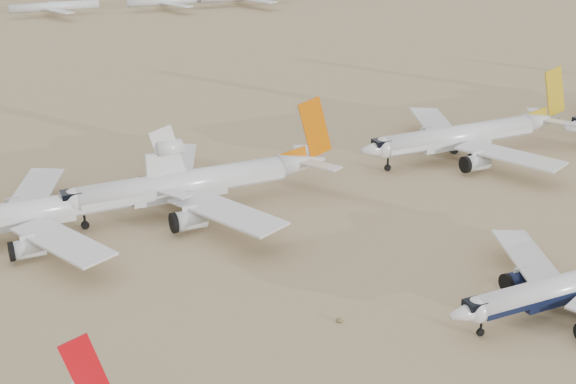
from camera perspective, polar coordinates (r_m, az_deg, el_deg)
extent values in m
plane|color=#836C4C|center=(124.10, 19.54, -8.67)|extent=(7000.00, 7000.00, 0.00)
cylinder|color=silver|center=(124.13, 19.20, -6.31)|extent=(32.20, 3.81, 3.81)
cube|color=black|center=(124.35, 19.18, -6.51)|extent=(31.56, 3.86, 0.86)
sphere|color=silver|center=(114.28, 13.31, -8.16)|extent=(3.81, 3.81, 3.81)
cube|color=black|center=(113.44, 13.13, -7.77)|extent=(2.66, 2.47, 0.95)
cube|color=silver|center=(133.15, 16.62, -4.35)|extent=(12.44, 19.60, 0.60)
cylinder|color=black|center=(129.05, 16.09, -6.00)|extent=(4.47, 2.74, 2.74)
cylinder|color=black|center=(116.72, 13.53, -9.66)|extent=(1.14, 0.48, 1.14)
cylinder|color=black|center=(128.26, 18.63, -7.10)|extent=(1.60, 0.95, 1.60)
cube|color=#B60810|center=(93.22, -14.19, -12.15)|extent=(5.49, 0.28, 9.05)
cylinder|color=silver|center=(183.90, 12.03, 3.94)|extent=(39.18, 4.76, 4.76)
cube|color=silver|center=(184.08, 12.02, 3.76)|extent=(38.40, 4.83, 1.07)
sphere|color=silver|center=(173.09, 6.83, 3.15)|extent=(4.76, 4.76, 4.76)
cube|color=black|center=(172.32, 6.65, 3.53)|extent=(3.33, 3.10, 1.19)
cone|color=silver|center=(199.02, 17.65, 4.85)|extent=(9.80, 4.76, 4.76)
cube|color=silver|center=(175.92, 15.48, 2.52)|extent=(15.13, 23.85, 0.74)
cube|color=silver|center=(197.03, 18.95, 4.71)|extent=(6.22, 8.13, 0.29)
cylinder|color=silver|center=(176.36, 13.27, 2.04)|extent=(5.44, 3.43, 3.43)
cube|color=silver|center=(196.43, 10.32, 4.95)|extent=(15.13, 23.85, 0.74)
cube|color=silver|center=(203.28, 17.21, 5.42)|extent=(6.22, 8.13, 0.29)
cylinder|color=silver|center=(190.95, 9.70, 3.83)|extent=(5.44, 3.43, 3.43)
cube|color=#BD9718|center=(199.11, 18.45, 6.80)|extent=(7.43, 0.38, 12.24)
cylinder|color=black|center=(175.27, 7.10, 1.73)|extent=(1.43, 0.60, 1.43)
cylinder|color=black|center=(183.78, 12.95, 2.38)|extent=(2.00, 1.19, 2.00)
cylinder|color=black|center=(188.73, 11.72, 2.99)|extent=(2.00, 1.19, 2.00)
cylinder|color=silver|center=(152.50, -7.44, 0.60)|extent=(40.45, 4.94, 4.94)
cube|color=silver|center=(152.72, -7.42, 0.39)|extent=(39.64, 5.02, 1.11)
sphere|color=silver|center=(148.10, -14.86, -0.63)|extent=(4.94, 4.94, 4.94)
cube|color=black|center=(147.49, -15.20, -0.19)|extent=(3.46, 3.21, 1.24)
cone|color=silver|center=(161.20, 1.01, 2.11)|extent=(10.11, 4.94, 4.94)
cube|color=silver|center=(141.27, -4.38, -1.41)|extent=(15.62, 24.62, 0.76)
cube|color=silver|center=(157.93, 2.40, 1.91)|extent=(6.42, 8.39, 0.30)
cylinder|color=silver|center=(144.20, -6.95, -1.98)|extent=(5.62, 3.56, 3.56)
cube|color=silver|center=(166.46, -7.97, 2.09)|extent=(15.62, 24.62, 0.76)
cube|color=silver|center=(165.77, 0.90, 2.90)|extent=(6.42, 8.39, 0.30)
cylinder|color=silver|center=(161.98, -9.26, 0.61)|extent=(5.62, 3.56, 3.56)
cube|color=#C35801|center=(160.20, 1.93, 4.61)|extent=(7.67, 0.40, 12.63)
cylinder|color=black|center=(150.18, -14.23, -2.30)|extent=(1.48, 0.62, 1.48)
cylinder|color=black|center=(151.67, -6.33, -1.36)|extent=(2.08, 1.24, 2.08)
cylinder|color=black|center=(157.75, -7.17, -0.47)|extent=(2.08, 1.24, 2.08)
cylinder|color=silver|center=(147.30, -17.81, -1.34)|extent=(36.91, 4.42, 4.42)
cube|color=silver|center=(147.51, -17.78, -1.53)|extent=(36.17, 4.49, 0.99)
cone|color=silver|center=(151.19, -9.30, 0.19)|extent=(9.23, 4.42, 4.42)
cube|color=silver|center=(136.09, -15.75, -3.39)|extent=(14.26, 22.47, 0.69)
cube|color=silver|center=(147.65, -8.17, -0.05)|extent=(5.86, 7.66, 0.27)
cylinder|color=silver|center=(139.87, -17.93, -3.84)|extent=(5.13, 3.18, 3.18)
cube|color=silver|center=(159.90, -17.48, 0.23)|extent=(14.26, 22.47, 0.69)
cube|color=silver|center=(155.27, -9.13, 1.01)|extent=(5.86, 7.66, 0.27)
cylinder|color=silver|center=(156.55, -18.94, -1.20)|extent=(5.13, 3.18, 3.18)
cube|color=silver|center=(149.66, -8.51, 2.62)|extent=(7.00, 0.35, 11.53)
cylinder|color=silver|center=(149.28, -8.45, 3.15)|extent=(4.61, 2.86, 2.86)
cylinder|color=black|center=(146.25, -16.84, -3.17)|extent=(1.86, 1.10, 1.86)
cylinder|color=black|center=(151.89, -17.24, -2.27)|extent=(1.86, 1.10, 1.86)
cylinder|color=silver|center=(384.74, -16.26, 12.56)|extent=(39.45, 3.90, 3.90)
cube|color=silver|center=(374.87, -15.97, 12.27)|extent=(10.39, 18.16, 0.39)
cube|color=silver|center=(394.79, -16.52, 12.66)|extent=(10.39, 18.16, 0.39)
cylinder|color=silver|center=(391.42, -8.39, 13.32)|extent=(40.62, 4.01, 4.01)
cube|color=silver|center=(381.58, -7.89, 13.04)|extent=(10.70, 18.70, 0.40)
cube|color=silver|center=(390.71, -2.18, 13.47)|extent=(12.62, 22.05, 0.47)
ellipsoid|color=brown|center=(117.14, 3.66, -9.07)|extent=(0.98, 0.98, 0.54)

